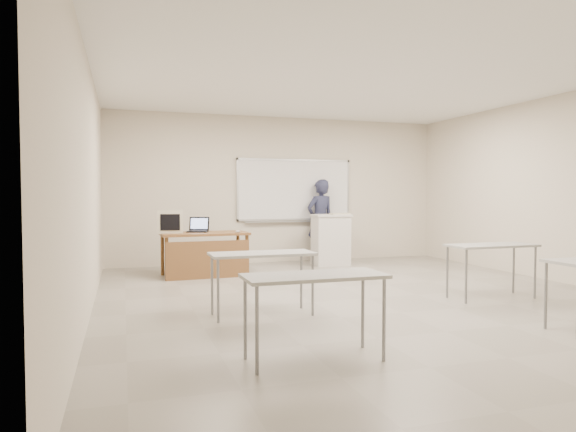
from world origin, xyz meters
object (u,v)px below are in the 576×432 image
object	(u,v)px
whiteboard	(295,191)
keyboard	(340,214)
presenter	(320,220)
crt_monitor	(171,222)
laptop	(197,229)
podium	(331,240)
mouse	(238,231)
instructor_desk	(205,245)

from	to	relation	value
whiteboard	keyboard	distance (m)	1.19
keyboard	presenter	bearing A→B (deg)	90.20
crt_monitor	laptop	bearing A→B (deg)	11.30
presenter	laptop	bearing A→B (deg)	7.92
laptop	crt_monitor	bearing A→B (deg)	-157.32
podium	whiteboard	bearing A→B (deg)	125.08
keyboard	crt_monitor	bearing A→B (deg)	175.34
laptop	mouse	bearing A→B (deg)	-8.83
laptop	presenter	xyz separation A→B (m)	(2.71, 1.04, 0.05)
instructor_desk	presenter	xyz separation A→B (m)	(2.61, 1.31, 0.31)
whiteboard	mouse	size ratio (longest dim) A/B	26.98
mouse	podium	bearing A→B (deg)	-0.94
mouse	laptop	bearing A→B (deg)	130.72
podium	laptop	world-z (taller)	same
laptop	keyboard	xyz separation A→B (m)	(2.85, 0.32, 0.21)
crt_monitor	laptop	world-z (taller)	crt_monitor
crt_monitor	instructor_desk	bearing A→B (deg)	-16.07
keyboard	presenter	world-z (taller)	presenter
instructor_desk	keyboard	world-z (taller)	keyboard
instructor_desk	crt_monitor	xyz separation A→B (m)	(-0.55, 0.24, 0.39)
crt_monitor	keyboard	bearing A→B (deg)	13.40
keyboard	instructor_desk	bearing A→B (deg)	-178.65
keyboard	presenter	distance (m)	0.75
whiteboard	instructor_desk	bearing A→B (deg)	-144.83
podium	laptop	bearing A→B (deg)	-168.67
podium	keyboard	world-z (taller)	keyboard
laptop	mouse	distance (m)	0.73
whiteboard	crt_monitor	distance (m)	2.98
instructor_desk	mouse	world-z (taller)	mouse
whiteboard	instructor_desk	xyz separation A→B (m)	(-2.10, -1.48, -0.93)
crt_monitor	keyboard	distance (m)	3.32
laptop	instructor_desk	bearing A→B (deg)	-50.95
instructor_desk	crt_monitor	distance (m)	0.72
mouse	keyboard	xyz separation A→B (m)	(2.20, 0.66, 0.25)
crt_monitor	presenter	size ratio (longest dim) A/B	0.27
podium	laptop	distance (m)	2.75
podium	crt_monitor	xyz separation A→B (m)	(-3.15, -0.47, 0.43)
whiteboard	laptop	distance (m)	2.60
presenter	podium	bearing A→B (deg)	75.91
whiteboard	podium	xyz separation A→B (m)	(0.50, -0.77, -0.97)
crt_monitor	mouse	xyz separation A→B (m)	(1.10, -0.31, -0.17)
instructor_desk	laptop	bearing A→B (deg)	108.12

